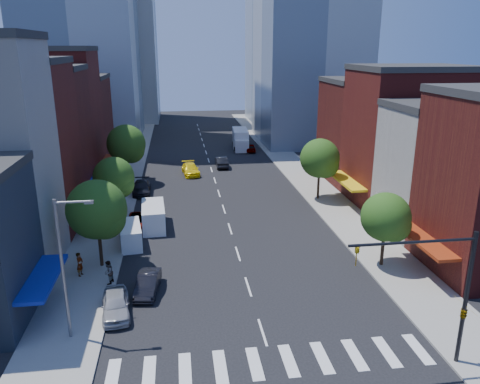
% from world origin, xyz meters
% --- Properties ---
extents(ground, '(220.00, 220.00, 0.00)m').
position_xyz_m(ground, '(0.00, 0.00, 0.00)').
color(ground, black).
rests_on(ground, ground).
extents(sidewalk_left, '(5.00, 120.00, 0.15)m').
position_xyz_m(sidewalk_left, '(-12.50, 40.00, 0.07)').
color(sidewalk_left, gray).
rests_on(sidewalk_left, ground).
extents(sidewalk_right, '(5.00, 120.00, 0.15)m').
position_xyz_m(sidewalk_right, '(12.50, 40.00, 0.07)').
color(sidewalk_right, gray).
rests_on(sidewalk_right, ground).
extents(crosswalk, '(19.00, 3.00, 0.01)m').
position_xyz_m(crosswalk, '(0.00, -3.00, 0.01)').
color(crosswalk, silver).
rests_on(crosswalk, ground).
extents(bldg_left_2, '(12.00, 9.00, 16.00)m').
position_xyz_m(bldg_left_2, '(-21.00, 20.50, 8.00)').
color(bldg_left_2, '#5C1715').
rests_on(bldg_left_2, ground).
extents(bldg_left_3, '(12.00, 8.00, 15.00)m').
position_xyz_m(bldg_left_3, '(-21.00, 29.00, 7.50)').
color(bldg_left_3, '#4B1312').
rests_on(bldg_left_3, ground).
extents(bldg_left_4, '(12.00, 9.00, 17.00)m').
position_xyz_m(bldg_left_4, '(-21.00, 37.50, 8.50)').
color(bldg_left_4, '#5C1715').
rests_on(bldg_left_4, ground).
extents(bldg_left_5, '(12.00, 10.00, 13.00)m').
position_xyz_m(bldg_left_5, '(-21.00, 47.00, 6.50)').
color(bldg_left_5, '#4B1312').
rests_on(bldg_left_5, ground).
extents(bldg_right_1, '(12.00, 8.00, 12.00)m').
position_xyz_m(bldg_right_1, '(21.00, 15.00, 6.00)').
color(bldg_right_1, silver).
rests_on(bldg_right_1, ground).
extents(bldg_right_2, '(12.00, 10.00, 15.00)m').
position_xyz_m(bldg_right_2, '(21.00, 24.00, 7.50)').
color(bldg_right_2, '#5C1715').
rests_on(bldg_right_2, ground).
extents(bldg_right_3, '(12.00, 10.00, 13.00)m').
position_xyz_m(bldg_right_3, '(21.00, 34.00, 6.50)').
color(bldg_right_3, '#4B1312').
rests_on(bldg_right_3, ground).
extents(tower_far_w, '(18.00, 18.00, 56.00)m').
position_xyz_m(tower_far_w, '(-18.00, 95.00, 28.00)').
color(tower_far_w, '#9EA5AD').
rests_on(tower_far_w, ground).
extents(traffic_signal, '(7.24, 2.24, 8.00)m').
position_xyz_m(traffic_signal, '(9.94, -4.50, 4.16)').
color(traffic_signal, black).
rests_on(traffic_signal, sidewalk_right).
extents(streetlight, '(2.25, 0.25, 9.00)m').
position_xyz_m(streetlight, '(-11.81, 1.00, 5.28)').
color(streetlight, slate).
rests_on(streetlight, sidewalk_left).
extents(tree_left_near, '(4.80, 4.80, 7.30)m').
position_xyz_m(tree_left_near, '(-11.35, 10.92, 4.87)').
color(tree_left_near, black).
rests_on(tree_left_near, sidewalk_left).
extents(tree_left_mid, '(4.20, 4.20, 6.65)m').
position_xyz_m(tree_left_mid, '(-11.35, 21.92, 4.53)').
color(tree_left_mid, black).
rests_on(tree_left_mid, sidewalk_left).
extents(tree_left_far, '(5.00, 5.00, 7.75)m').
position_xyz_m(tree_left_far, '(-11.35, 35.92, 5.20)').
color(tree_left_far, black).
rests_on(tree_left_far, sidewalk_left).
extents(tree_right_near, '(4.00, 4.00, 6.20)m').
position_xyz_m(tree_right_near, '(11.65, 7.92, 4.19)').
color(tree_right_near, black).
rests_on(tree_right_near, sidewalk_right).
extents(tree_right_far, '(4.60, 4.60, 7.20)m').
position_xyz_m(tree_right_far, '(11.65, 25.92, 4.86)').
color(tree_right_far, black).
rests_on(tree_right_far, sidewalk_right).
extents(parked_car_front, '(2.35, 4.69, 1.53)m').
position_xyz_m(parked_car_front, '(-9.50, 3.45, 0.77)').
color(parked_car_front, '#A0A1A5').
rests_on(parked_car_front, ground).
extents(parked_car_second, '(1.98, 4.41, 1.40)m').
position_xyz_m(parked_car_second, '(-7.50, 6.20, 0.70)').
color(parked_car_second, black).
rests_on(parked_car_second, ground).
extents(parked_car_third, '(2.67, 5.21, 1.41)m').
position_xyz_m(parked_car_third, '(-9.10, 19.28, 0.70)').
color(parked_car_third, '#999999').
rests_on(parked_car_third, ground).
extents(parked_car_rear, '(2.26, 5.33, 1.53)m').
position_xyz_m(parked_car_rear, '(-9.50, 31.25, 0.77)').
color(parked_car_rear, black).
rests_on(parked_car_rear, ground).
extents(cargo_van_near, '(2.42, 4.78, 1.95)m').
position_xyz_m(cargo_van_near, '(-9.48, 15.22, 0.96)').
color(cargo_van_near, white).
rests_on(cargo_van_near, ground).
extents(cargo_van_far, '(2.52, 5.62, 2.35)m').
position_xyz_m(cargo_van_far, '(-7.57, 19.37, 1.16)').
color(cargo_van_far, white).
rests_on(cargo_van_far, ground).
extents(taxi, '(2.71, 5.51, 1.54)m').
position_xyz_m(taxi, '(-3.16, 39.55, 0.77)').
color(taxi, yellow).
rests_on(taxi, ground).
extents(traffic_car_oncoming, '(1.70, 4.85, 1.59)m').
position_xyz_m(traffic_car_oncoming, '(1.66, 43.41, 0.80)').
color(traffic_car_oncoming, black).
rests_on(traffic_car_oncoming, ground).
extents(traffic_car_far, '(2.01, 4.27, 1.41)m').
position_xyz_m(traffic_car_far, '(7.70, 53.49, 0.71)').
color(traffic_car_far, '#999999').
rests_on(traffic_car_far, ground).
extents(box_truck, '(3.08, 8.56, 3.39)m').
position_xyz_m(box_truck, '(6.36, 56.33, 1.60)').
color(box_truck, silver).
rests_on(box_truck, ground).
extents(pedestrian_near, '(0.65, 0.81, 1.94)m').
position_xyz_m(pedestrian_near, '(-12.89, 9.36, 1.12)').
color(pedestrian_near, '#999999').
rests_on(pedestrian_near, sidewalk_left).
extents(pedestrian_far, '(0.97, 1.09, 1.86)m').
position_xyz_m(pedestrian_far, '(-10.50, 7.68, 1.08)').
color(pedestrian_far, '#999999').
rests_on(pedestrian_far, sidewalk_left).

